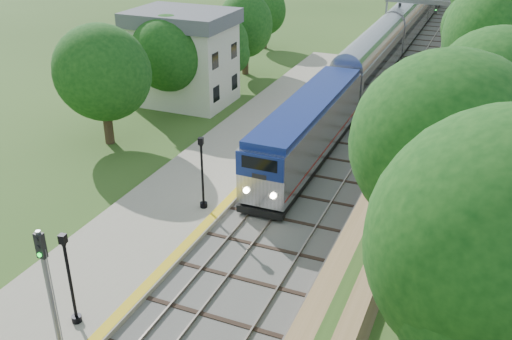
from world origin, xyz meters
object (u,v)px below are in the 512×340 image
at_px(train, 418,11).
at_px(signal_platform, 48,283).
at_px(station_building, 183,57).
at_px(lamppost_mid, 71,284).
at_px(lamppost_far, 202,177).
at_px(signal_gantry, 422,12).
at_px(signal_farside, 414,101).

relative_size(train, signal_platform, 19.89).
height_order(station_building, lamppost_mid, station_building).
height_order(lamppost_mid, lamppost_far, lamppost_far).
height_order(signal_gantry, signal_farside, signal_farside).
bearing_deg(signal_platform, lamppost_mid, 113.19).
xyz_separation_m(lamppost_mid, signal_farside, (9.92, 24.19, 1.57)).
xyz_separation_m(lamppost_far, signal_farside, (9.52, 13.34, 1.56)).
distance_m(train, signal_platform, 70.33).
relative_size(train, lamppost_far, 26.57).
relative_size(lamppost_mid, signal_farside, 0.71).
relative_size(station_building, signal_farside, 1.39).
bearing_deg(lamppost_far, signal_farside, 54.48).
distance_m(station_building, lamppost_mid, 29.66).
xyz_separation_m(signal_gantry, lamppost_mid, (-6.19, -52.75, -2.49)).
bearing_deg(lamppost_mid, train, 86.88).
distance_m(station_building, train, 42.96).
relative_size(station_building, train, 0.07).
height_order(signal_platform, signal_farside, signal_farside).
bearing_deg(signal_farside, train, 98.00).
height_order(station_building, lamppost_far, station_building).
distance_m(lamppost_far, signal_farside, 16.46).
bearing_deg(signal_farside, signal_platform, -109.21).
bearing_deg(signal_gantry, station_building, -123.38).
height_order(lamppost_mid, signal_platform, signal_platform).
bearing_deg(lamppost_mid, station_building, 110.31).
relative_size(lamppost_far, signal_farside, 0.71).
xyz_separation_m(station_building, signal_gantry, (16.47, 24.99, 0.73)).
relative_size(station_building, lamppost_far, 1.97).
bearing_deg(station_building, lamppost_mid, -69.69).
xyz_separation_m(station_building, lamppost_mid, (10.28, -27.76, -1.76)).
bearing_deg(station_building, lamppost_far, -57.73).
xyz_separation_m(train, signal_platform, (-2.90, -70.25, 1.78)).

